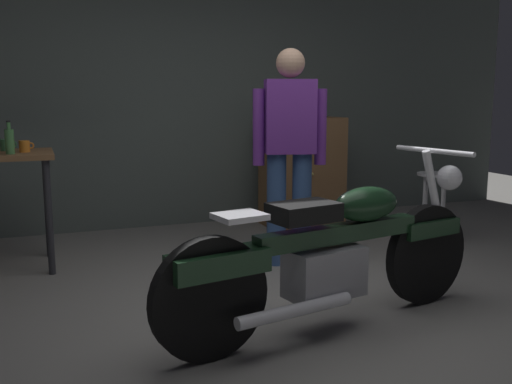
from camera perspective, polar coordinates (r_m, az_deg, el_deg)
ground_plane at (r=3.61m, az=3.46°, el=-12.01°), size 12.00×12.00×0.00m
back_wall at (r=6.02m, az=-7.70°, el=11.56°), size 8.00×0.12×3.10m
motorcycle at (r=3.32m, az=7.71°, el=-5.81°), size 2.16×0.75×1.00m
person_standing at (r=4.49m, az=3.32°, el=4.40°), size 0.55×0.31×1.67m
shop_stool at (r=5.41m, az=17.12°, el=0.30°), size 0.32×0.32×0.64m
wooden_dresser at (r=5.98m, az=4.55°, el=2.03°), size 0.80×0.47×1.10m
mug_orange_travel at (r=4.68m, az=-21.74°, el=4.18°), size 0.11×0.08×0.09m
mug_green_speckled at (r=4.85m, az=-23.26°, el=4.26°), size 0.12×0.09×0.09m
bottle at (r=4.56m, az=-23.02°, el=4.65°), size 0.06×0.06×0.24m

